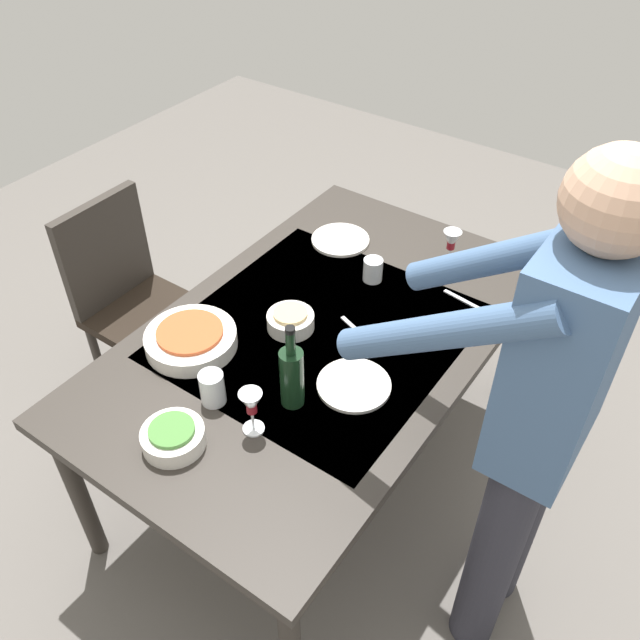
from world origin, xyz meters
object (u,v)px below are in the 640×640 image
Objects in this scene: dining_table at (320,345)px; wine_glass_right at (451,242)px; serving_bowl_pasta at (191,339)px; side_bowl_bread at (291,320)px; water_cup_near_right at (373,270)px; dinner_plate_near at (340,240)px; water_cup_near_left at (212,388)px; side_bowl_salad at (173,436)px; wine_glass_left at (251,405)px; chair_near at (130,293)px; wine_bottle at (292,376)px; person_server at (538,415)px; dinner_plate_far at (354,385)px.

dining_table is 0.64m from wine_glass_right.
serving_bowl_pasta is 0.33m from side_bowl_bread.
water_cup_near_right reaches higher than dinner_plate_near.
dining_table is at bearing 169.50° from water_cup_near_left.
side_bowl_bread is at bearing -177.05° from side_bowl_salad.
dining_table is at bearing -17.13° from wine_glass_right.
dinner_plate_near is at bearing 175.65° from serving_bowl_pasta.
wine_glass_left is 0.24m from side_bowl_salad.
side_bowl_salad is at bearing 56.64° from chair_near.
chair_near is 3.07× the size of wine_bottle.
water_cup_near_left is 0.79m from water_cup_near_right.
person_server is at bearing 108.29° from water_cup_near_left.
chair_near is 1.01m from water_cup_near_right.
side_bowl_bread is (-0.59, -0.03, 0.00)m from side_bowl_salad.
wine_bottle reaches higher than chair_near.
chair_near is at bearing -84.97° from dining_table.
wine_glass_left is (0.46, 0.09, 0.17)m from dining_table.
chair_near is 1.15m from dinner_plate_far.
wine_bottle reaches higher than dining_table.
dinner_plate_near is at bearing -160.74° from wine_glass_left.
person_server is at bearing 119.36° from side_bowl_salad.
person_server reaches higher than chair_near.
wine_glass_right is 1.01m from serving_bowl_pasta.
chair_near is 3.96× the size of dinner_plate_near.
wine_glass_left is 0.81m from water_cup_near_right.
chair_near is 5.69× the size of side_bowl_bread.
wine_bottle reaches higher than dinner_plate_far.
wine_glass_right is (-0.89, 0.07, -0.01)m from wine_bottle.
person_server reaches higher than dinner_plate_far.
chair_near is 0.54× the size of person_server.
water_cup_near_right is at bearing 176.76° from side_bowl_salad.
side_bowl_bread is (-0.41, -0.18, -0.07)m from wine_glass_left.
dinner_plate_near reaches higher than dining_table.
water_cup_near_left is at bearing 58.07° from serving_bowl_pasta.
wine_glass_left reaches higher than side_bowl_salad.
wine_glass_left is (0.38, 0.98, 0.30)m from chair_near.
chair_near reaches higher than side_bowl_salad.
dining_table is 7.29× the size of dinner_plate_far.
dinner_plate_far is (-0.29, 0.31, -0.05)m from water_cup_near_left.
water_cup_near_right is (-0.65, -0.12, -0.07)m from wine_bottle.
dining_table is 1.84× the size of chair_near.
person_server is at bearing 57.72° from dinner_plate_near.
chair_near is at bearing -111.06° from wine_glass_left.
wine_glass_right is at bearing 175.75° from wine_bottle.
chair_near is 0.84m from side_bowl_bread.
chair_near is 1.02m from side_bowl_salad.
chair_near is at bearing -58.25° from wine_glass_right.
dining_table is 19.13× the size of water_cup_near_right.
person_server is at bearing 102.68° from wine_bottle.
wine_bottle is at bearing 124.44° from water_cup_near_left.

